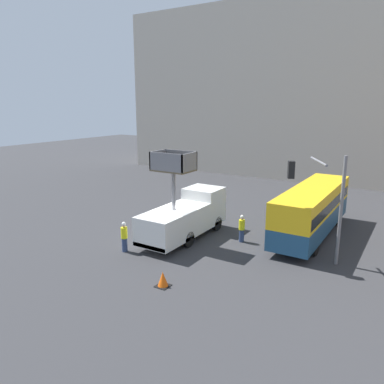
{
  "coord_description": "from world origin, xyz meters",
  "views": [
    {
      "loc": [
        12.64,
        -18.41,
        8.56
      ],
      "look_at": [
        0.01,
        1.73,
        2.88
      ],
      "focal_mm": 35.0,
      "sensor_mm": 36.0,
      "label": 1
    }
  ],
  "objects_px": {
    "traffic_cone_near_truck": "(163,279)",
    "road_worker_near_truck": "(124,237)",
    "traffic_light_pole": "(323,193)",
    "road_worker_directing": "(242,229)",
    "utility_truck": "(186,215)",
    "city_bus": "(313,208)"
  },
  "relations": [
    {
      "from": "traffic_cone_near_truck",
      "to": "road_worker_near_truck",
      "type": "bearing_deg",
      "value": 152.94
    },
    {
      "from": "traffic_light_pole",
      "to": "road_worker_directing",
      "type": "distance_m",
      "value": 5.9
    },
    {
      "from": "utility_truck",
      "to": "city_bus",
      "type": "distance_m",
      "value": 8.3
    },
    {
      "from": "road_worker_directing",
      "to": "traffic_cone_near_truck",
      "type": "distance_m",
      "value": 7.47
    },
    {
      "from": "utility_truck",
      "to": "traffic_light_pole",
      "type": "height_order",
      "value": "traffic_light_pole"
    },
    {
      "from": "road_worker_near_truck",
      "to": "traffic_cone_near_truck",
      "type": "height_order",
      "value": "road_worker_near_truck"
    },
    {
      "from": "city_bus",
      "to": "road_worker_directing",
      "type": "height_order",
      "value": "city_bus"
    },
    {
      "from": "road_worker_near_truck",
      "to": "road_worker_directing",
      "type": "relative_size",
      "value": 1.04
    },
    {
      "from": "city_bus",
      "to": "traffic_light_pole",
      "type": "bearing_deg",
      "value": -158.38
    },
    {
      "from": "traffic_cone_near_truck",
      "to": "utility_truck",
      "type": "bearing_deg",
      "value": 113.75
    },
    {
      "from": "utility_truck",
      "to": "road_worker_near_truck",
      "type": "bearing_deg",
      "value": -113.74
    },
    {
      "from": "road_worker_directing",
      "to": "traffic_cone_near_truck",
      "type": "height_order",
      "value": "road_worker_directing"
    },
    {
      "from": "traffic_light_pole",
      "to": "road_worker_near_truck",
      "type": "bearing_deg",
      "value": -156.99
    },
    {
      "from": "city_bus",
      "to": "road_worker_near_truck",
      "type": "xyz_separation_m",
      "value": [
        -8.57,
        -8.64,
        -1.0
      ]
    },
    {
      "from": "traffic_light_pole",
      "to": "traffic_cone_near_truck",
      "type": "bearing_deg",
      "value": -130.51
    },
    {
      "from": "traffic_light_pole",
      "to": "city_bus",
      "type": "bearing_deg",
      "value": 109.45
    },
    {
      "from": "city_bus",
      "to": "traffic_light_pole",
      "type": "height_order",
      "value": "traffic_light_pole"
    },
    {
      "from": "utility_truck",
      "to": "road_worker_directing",
      "type": "relative_size",
      "value": 4.12
    },
    {
      "from": "utility_truck",
      "to": "road_worker_near_truck",
      "type": "xyz_separation_m",
      "value": [
        -1.74,
        -3.95,
        -0.6
      ]
    },
    {
      "from": "traffic_light_pole",
      "to": "traffic_cone_near_truck",
      "type": "xyz_separation_m",
      "value": [
        -5.62,
        -6.58,
        -3.63
      ]
    },
    {
      "from": "traffic_cone_near_truck",
      "to": "city_bus",
      "type": "bearing_deg",
      "value": 69.51
    },
    {
      "from": "city_bus",
      "to": "road_worker_directing",
      "type": "distance_m",
      "value": 5.0
    }
  ]
}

